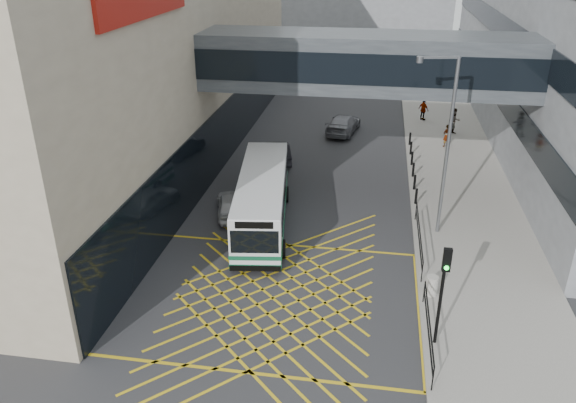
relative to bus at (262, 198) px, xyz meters
The scene contains 17 objects.
ground 6.91m from the bus, 75.06° to the right, with size 120.00×120.00×0.00m, color #333335.
building_whsmith 19.89m from the bus, 149.73° to the left, with size 24.17×42.00×16.00m.
skybridge 9.40m from the bus, 49.16° to the left, with size 20.00×4.10×3.00m.
pavement 13.76m from the bus, 38.31° to the left, with size 6.00×54.00×0.16m, color gray.
box_junction 6.91m from the bus, 75.06° to the right, with size 12.00×9.00×0.01m.
bus is the anchor object (origin of this frame).
car_white 2.26m from the bus, 156.93° to the left, with size 1.63×3.98×1.27m, color silver.
car_dark 9.26m from the bus, 94.98° to the left, with size 1.61×4.11×1.29m, color black.
car_silver 16.25m from the bus, 79.21° to the left, with size 2.02×4.78×1.49m, color gray.
traffic_light 11.95m from the bus, 46.53° to the right, with size 0.29×0.47×4.07m.
street_lamp 9.46m from the bus, ahead, with size 1.99×0.61×8.74m.
litter_bin 9.90m from the bus, 33.21° to the right, with size 0.49×0.49×0.85m, color #ADA89E.
kerb_railings 9.22m from the bus, 30.99° to the right, with size 0.05×12.54×1.00m.
bollards 11.69m from the bus, 46.72° to the left, with size 0.14×10.14×0.90m.
pedestrian_a 17.12m from the bus, 52.19° to the left, with size 0.63×0.45×1.59m, color gray.
pedestrian_b 20.04m from the bus, 55.67° to the left, with size 0.95×0.55×1.94m, color gray.
pedestrian_c 21.85m from the bus, 64.98° to the left, with size 1.01×0.49×1.71m, color gray.
Camera 1 is at (3.75, -19.09, 13.61)m, focal length 35.00 mm.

